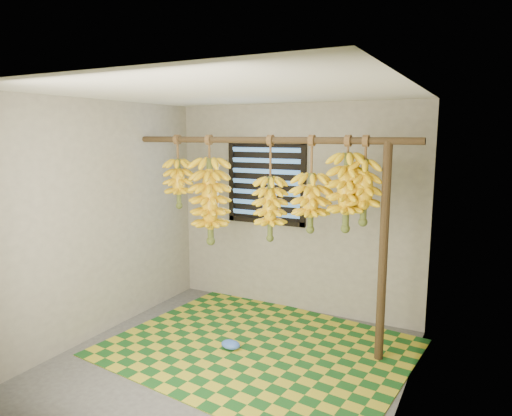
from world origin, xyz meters
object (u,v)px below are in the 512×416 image
Objects in this scene: plastic_bag at (231,345)px; banana_bunch_e at (311,203)px; woven_mat at (258,347)px; banana_bunch_d at (347,192)px; banana_bunch_b at (210,201)px; banana_bunch_c at (270,208)px; support_post at (383,254)px; banana_bunch_a at (179,183)px; banana_bunch_f at (364,192)px.

plastic_bag is 1.57m from banana_bunch_e.
banana_bunch_d is (0.74, 0.31, 1.53)m from woven_mat.
banana_bunch_b reaches higher than plastic_bag.
woven_mat is 1.50m from banana_bunch_e.
banana_bunch_c is (0.19, 0.47, 1.28)m from plastic_bag.
support_post is 1.74× the size of banana_bunch_b.
banana_bunch_e is (-0.69, 0.00, 0.42)m from support_post.
banana_bunch_a reaches higher than woven_mat.
woven_mat is at bearing 34.50° from plastic_bag.
support_post is 0.58m from banana_bunch_f.
banana_bunch_b is at bearing 0.00° from banana_bunch_a.
banana_bunch_b is 1.26× the size of banana_bunch_e.
support_post is 2.52× the size of banana_bunch_f.
banana_bunch_f is (0.50, 0.00, 0.13)m from banana_bunch_e.
banana_bunch_f reaches higher than plastic_bag.
banana_bunch_c is 1.20× the size of banana_bunch_d.
support_post is 0.81m from banana_bunch_e.
banana_bunch_a and banana_bunch_b have the same top height.
banana_bunch_b is at bearing 156.97° from woven_mat.
support_post is at bearing 0.00° from banana_bunch_e.
banana_bunch_a and banana_bunch_e have the same top height.
support_post is 10.08× the size of plastic_bag.
plastic_bag is at bearing -145.50° from woven_mat.
banana_bunch_e is at bearing 0.00° from banana_bunch_a.
banana_bunch_a is 0.69× the size of banana_bunch_b.
banana_bunch_b is 0.71m from banana_bunch_c.
woven_mat is 2.38× the size of banana_bunch_b.
support_post is at bearing -0.00° from banana_bunch_c.
banana_bunch_f is at bearing 0.00° from banana_bunch_c.
woven_mat is 2.62× the size of banana_bunch_c.
banana_bunch_d is at bearing 26.03° from plastic_bag.
support_post is 2.52× the size of banana_bunch_a.
banana_bunch_b is 1.32× the size of banana_bunch_d.
banana_bunch_e is at bearing 180.00° from support_post.
banana_bunch_a and banana_bunch_c have the same top height.
banana_bunch_c is 1.14× the size of banana_bunch_e.
banana_bunch_b and banana_bunch_d have the same top height.
banana_bunch_b is 1.10× the size of banana_bunch_c.
plastic_bag is 0.19× the size of banana_bunch_c.
banana_bunch_d is at bearing 0.00° from banana_bunch_a.
banana_bunch_f is (0.93, 0.00, 0.22)m from banana_bunch_c.
banana_bunch_e is (0.62, 0.47, 1.37)m from plastic_bag.
banana_bunch_e is at bearing -180.00° from banana_bunch_f.
woven_mat is 3.00× the size of banana_bunch_e.
banana_bunch_f is (-0.19, 0.00, 0.55)m from support_post.
banana_bunch_e is at bearing 180.00° from banana_bunch_d.
plastic_bag is 0.23× the size of banana_bunch_d.
plastic_bag is 1.48m from banana_bunch_b.
banana_bunch_c is (1.12, 0.00, -0.20)m from banana_bunch_a.
woven_mat is 1.73m from banana_bunch_d.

